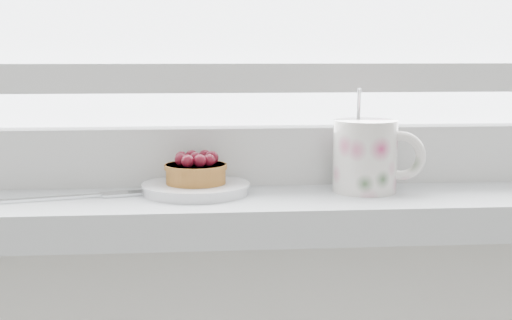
{
  "coord_description": "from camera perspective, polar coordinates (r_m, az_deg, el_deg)",
  "views": [
    {
      "loc": [
        -0.04,
        1.09,
        1.1
      ],
      "look_at": [
        0.03,
        1.88,
        0.98
      ],
      "focal_mm": 50.0,
      "sensor_mm": 36.0,
      "label": 1
    }
  ],
  "objects": [
    {
      "name": "raspberry_tart",
      "position": [
        0.82,
        -4.83,
        -0.78
      ],
      "size": [
        0.07,
        0.07,
        0.04
      ],
      "color": "brown",
      "rests_on": "saucer"
    },
    {
      "name": "floral_mug",
      "position": [
        0.84,
        8.91,
        0.44
      ],
      "size": [
        0.11,
        0.1,
        0.12
      ],
      "color": "silver",
      "rests_on": "windowsill"
    },
    {
      "name": "fork",
      "position": [
        0.82,
        -14.89,
        -2.89
      ],
      "size": [
        0.2,
        0.07,
        0.0
      ],
      "color": "silver",
      "rests_on": "windowsill"
    },
    {
      "name": "saucer",
      "position": [
        0.82,
        -4.82,
        -2.28
      ],
      "size": [
        0.12,
        0.12,
        0.01
      ],
      "primitive_type": "cylinder",
      "color": "silver",
      "rests_on": "windowsill"
    }
  ]
}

